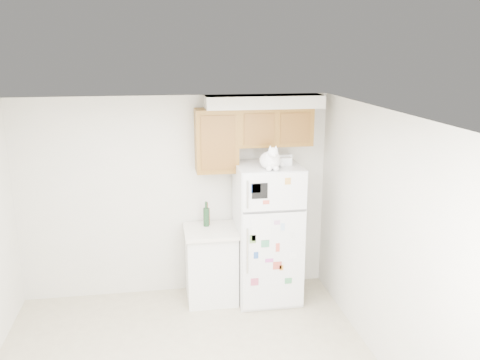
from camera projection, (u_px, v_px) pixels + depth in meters
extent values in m
cube|color=silver|center=(175.00, 197.00, 6.30)|extent=(3.80, 0.04, 2.50)
cube|color=silver|center=(391.00, 248.00, 4.69)|extent=(0.04, 4.00, 2.50)
cube|color=white|center=(181.00, 118.00, 4.07)|extent=(3.80, 4.00, 0.04)
cube|color=#8C5C1E|center=(274.00, 126.00, 6.10)|extent=(0.90, 0.33, 0.45)
cube|color=#8C5C1E|center=(216.00, 140.00, 6.02)|extent=(0.50, 0.33, 0.75)
cube|color=silver|center=(264.00, 101.00, 6.01)|extent=(1.40, 0.37, 0.15)
cube|color=white|center=(267.00, 233.00, 6.21)|extent=(0.76, 0.72, 1.70)
cube|color=white|center=(275.00, 192.00, 5.69)|extent=(0.74, 0.03, 0.44)
cube|color=white|center=(274.00, 261.00, 5.90)|extent=(0.74, 0.03, 1.19)
cube|color=#59595B|center=(275.00, 211.00, 5.75)|extent=(0.74, 0.03, 0.02)
cylinder|color=silver|center=(248.00, 194.00, 5.61)|extent=(0.02, 0.02, 0.32)
cylinder|color=silver|center=(247.00, 251.00, 5.78)|extent=(0.02, 0.02, 0.55)
cube|color=black|center=(260.00, 191.00, 5.64)|extent=(0.18, 0.00, 0.18)
cube|color=white|center=(261.00, 229.00, 5.76)|extent=(0.22, 0.00, 0.28)
cube|color=olive|center=(253.00, 239.00, 5.77)|extent=(0.07, 0.00, 0.10)
cube|color=gold|center=(288.00, 181.00, 5.66)|extent=(0.07, 0.00, 0.08)
cube|color=#408D56|center=(288.00, 281.00, 5.98)|extent=(0.09, 0.00, 0.07)
cube|color=#9DBBDF|center=(283.00, 227.00, 5.79)|extent=(0.05, 0.00, 0.09)
cube|color=#264E98|center=(256.00, 255.00, 5.83)|extent=(0.05, 0.00, 0.08)
cube|color=#B94A68|center=(255.00, 282.00, 5.91)|extent=(0.09, 0.00, 0.09)
cube|color=#D15341|center=(266.00, 202.00, 5.68)|extent=(0.07, 0.00, 0.05)
cube|color=#BC4BA0|center=(269.00, 260.00, 5.87)|extent=(0.10, 0.00, 0.05)
cube|color=#D25141|center=(278.00, 247.00, 5.85)|extent=(0.05, 0.00, 0.10)
cube|color=orange|center=(281.00, 268.00, 5.92)|extent=(0.05, 0.00, 0.06)
cube|color=white|center=(293.00, 255.00, 5.90)|extent=(0.09, 0.00, 0.08)
cube|color=#3E8A62|center=(265.00, 244.00, 5.81)|extent=(0.10, 0.00, 0.09)
cube|color=silver|center=(293.00, 235.00, 5.84)|extent=(0.06, 0.00, 0.08)
cube|color=#B883AD|center=(277.00, 222.00, 5.77)|extent=(0.07, 0.00, 0.05)
cube|color=#BA483A|center=(277.00, 266.00, 5.90)|extent=(0.10, 0.00, 0.10)
cube|color=#254394|center=(256.00, 188.00, 5.62)|extent=(0.11, 0.00, 0.10)
cube|color=white|center=(211.00, 265.00, 6.26)|extent=(0.60, 0.60, 0.88)
cube|color=white|center=(211.00, 231.00, 6.12)|extent=(0.64, 0.64, 0.04)
ellipsoid|color=white|center=(270.00, 160.00, 5.79)|extent=(0.24, 0.32, 0.20)
ellipsoid|color=white|center=(272.00, 158.00, 5.69)|extent=(0.17, 0.14, 0.19)
sphere|color=white|center=(273.00, 153.00, 5.63)|extent=(0.12, 0.12, 0.12)
cone|color=white|center=(270.00, 148.00, 5.61)|extent=(0.04, 0.04, 0.05)
cone|color=white|center=(276.00, 147.00, 5.62)|extent=(0.04, 0.04, 0.05)
cone|color=#D88C8C|center=(270.00, 148.00, 5.60)|extent=(0.02, 0.02, 0.03)
cone|color=#D88C8C|center=(276.00, 148.00, 5.61)|extent=(0.02, 0.02, 0.03)
sphere|color=white|center=(274.00, 155.00, 5.58)|extent=(0.05, 0.05, 0.05)
sphere|color=white|center=(269.00, 169.00, 5.68)|extent=(0.06, 0.06, 0.06)
sphere|color=white|center=(276.00, 168.00, 5.69)|extent=(0.06, 0.06, 0.06)
cylinder|color=white|center=(276.00, 164.00, 5.93)|extent=(0.15, 0.20, 0.07)
cube|color=white|center=(283.00, 158.00, 6.12)|extent=(0.20, 0.16, 0.10)
cube|color=white|center=(285.00, 161.00, 5.99)|extent=(0.15, 0.11, 0.09)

